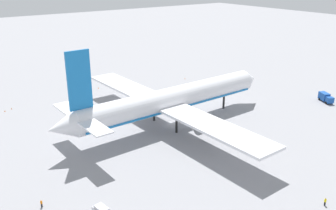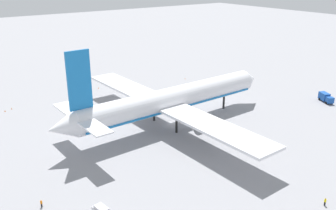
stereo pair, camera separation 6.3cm
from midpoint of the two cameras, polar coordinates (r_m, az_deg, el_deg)
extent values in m
plane|color=gray|center=(110.05, 0.76, -2.94)|extent=(600.00, 600.00, 0.00)
cylinder|color=white|center=(107.14, 0.78, 0.97)|extent=(61.21, 9.01, 6.94)
cone|color=white|center=(129.45, 12.46, 3.93)|extent=(5.78, 6.98, 6.80)
cone|color=white|center=(91.51, -16.20, -3.38)|extent=(7.16, 6.82, 6.59)
cube|color=#1972BF|center=(89.83, -13.64, 3.72)|extent=(6.01, 0.70, 14.53)
cube|color=white|center=(98.64, -15.13, -0.65)|extent=(4.80, 11.87, 0.36)
cube|color=white|center=(86.84, -11.54, -3.26)|extent=(4.80, 11.87, 0.36)
cube|color=white|center=(122.08, -6.40, 2.79)|extent=(10.18, 34.88, 0.70)
cylinder|color=slate|center=(119.11, -4.65, 1.23)|extent=(5.88, 4.10, 3.90)
cube|color=white|center=(91.22, 7.38, -3.49)|extent=(10.18, 34.88, 0.70)
cylinder|color=slate|center=(96.04, 5.58, -3.44)|extent=(4.82, 3.42, 3.27)
cylinder|color=black|center=(122.68, 8.63, 0.46)|extent=(0.70, 0.70, 4.50)
cylinder|color=black|center=(111.55, -2.20, -1.37)|extent=(0.70, 0.70, 4.50)
cylinder|color=black|center=(103.48, 1.32, -3.16)|extent=(0.70, 0.70, 4.50)
cube|color=#1972BF|center=(107.79, 0.78, 0.02)|extent=(58.76, 8.58, 0.50)
cube|color=#194CA5|center=(137.18, 23.81, 0.71)|extent=(2.83, 2.62, 1.99)
cube|color=#194CA5|center=(139.68, 23.07, 1.27)|extent=(3.64, 4.43, 2.53)
cube|color=black|center=(136.53, 23.99, 0.82)|extent=(1.77, 0.85, 0.88)
cylinder|color=black|center=(138.28, 24.09, 0.38)|extent=(0.64, 0.94, 0.90)
cylinder|color=black|center=(137.00, 23.32, 0.31)|extent=(0.64, 0.94, 0.90)
cylinder|color=black|center=(141.31, 23.20, 0.92)|extent=(0.64, 0.94, 0.90)
cylinder|color=black|center=(140.07, 22.43, 0.86)|extent=(0.64, 0.94, 0.90)
cube|color=silver|center=(72.16, -10.31, -15.48)|extent=(2.04, 3.12, 0.55)
cylinder|color=black|center=(74.25, -10.19, -15.63)|extent=(0.30, 0.66, 0.64)
cube|color=#595B60|center=(138.21, -14.72, 1.44)|extent=(2.51, 2.61, 0.15)
cylinder|color=#333338|center=(139.47, -14.54, 1.63)|extent=(0.45, 0.51, 0.08)
cube|color=silver|center=(138.04, -14.74, 1.65)|extent=(2.17, 2.24, 0.94)
cylinder|color=black|center=(139.22, -14.88, 1.53)|extent=(0.35, 0.38, 0.40)
cylinder|color=black|center=(138.76, -14.33, 1.52)|extent=(0.35, 0.38, 0.40)
cylinder|color=black|center=(137.71, -15.10, 1.30)|extent=(0.35, 0.38, 0.40)
cylinder|color=black|center=(137.25, -14.55, 1.29)|extent=(0.35, 0.38, 0.40)
cylinder|color=black|center=(80.54, 23.15, -13.90)|extent=(0.45, 0.45, 0.82)
cylinder|color=yellow|center=(80.16, 23.23, -13.47)|extent=(0.56, 0.56, 0.61)
sphere|color=#8C6647|center=(79.94, 23.27, -13.22)|extent=(0.22, 0.22, 0.22)
cylinder|color=black|center=(78.01, -19.04, -14.51)|extent=(0.44, 0.44, 0.80)
cylinder|color=orange|center=(77.62, -19.11, -14.08)|extent=(0.55, 0.55, 0.60)
sphere|color=beige|center=(77.40, -19.14, -13.83)|extent=(0.22, 0.22, 0.22)
cone|color=orange|center=(139.98, -13.48, 1.79)|extent=(0.36, 0.36, 0.55)
cone|color=orange|center=(130.43, -24.01, -0.84)|extent=(0.36, 0.36, 0.55)
cone|color=orange|center=(154.92, 2.64, 4.14)|extent=(0.36, 0.36, 0.55)
cone|color=orange|center=(131.76, -23.14, -0.51)|extent=(0.36, 0.36, 0.55)
cone|color=orange|center=(144.89, -10.79, 2.63)|extent=(0.36, 0.36, 0.55)
camera|label=1|loc=(0.03, -90.02, -0.01)|focal=39.25mm
camera|label=2|loc=(0.03, 89.98, 0.01)|focal=39.25mm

